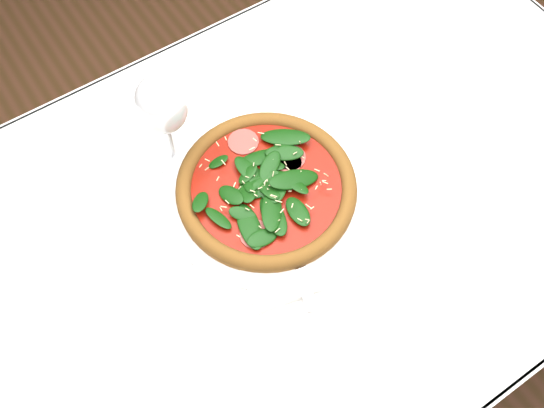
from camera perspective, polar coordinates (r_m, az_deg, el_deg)
ground at (r=1.67m, az=2.49°, el=-11.74°), size 6.00×6.00×0.00m
dining_table at (r=1.06m, az=3.83°, el=-1.40°), size 1.21×0.81×0.75m
plate at (r=0.96m, az=-0.53°, el=1.15°), size 0.33×0.33×0.01m
pizza at (r=0.95m, az=-0.54°, el=1.72°), size 0.34×0.34×0.04m
wine_glass at (r=0.91m, az=-10.31°, el=9.02°), size 0.08×0.08×0.19m
napkin at (r=0.90m, az=2.70°, el=-6.29°), size 0.18×0.11×0.01m
fork at (r=0.91m, az=2.28°, el=-4.32°), size 0.08×0.17×0.00m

